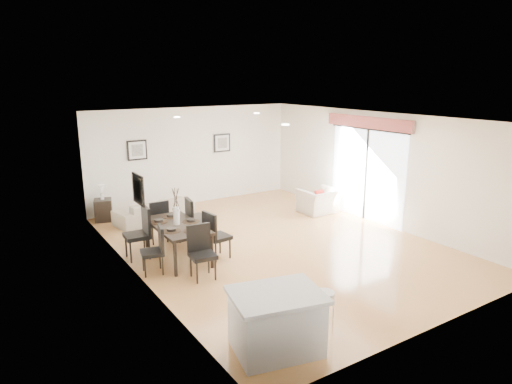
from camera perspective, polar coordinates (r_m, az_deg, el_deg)
ground at (r=9.88m, az=2.35°, el=-6.51°), size 8.00×8.00×0.00m
wall_back at (r=12.91m, az=-7.83°, el=4.50°), size 6.00×0.04×2.70m
wall_front at (r=6.75m, az=22.37°, el=-5.41°), size 6.00×0.04×2.70m
wall_left at (r=8.20m, az=-15.03°, el=-1.45°), size 0.04×8.00×2.70m
wall_right at (r=11.45m, az=14.85°, el=2.92°), size 0.04×8.00×2.70m
ceiling at (r=9.28m, az=2.52°, el=9.28°), size 6.00×8.00×0.02m
sofa at (r=11.59m, az=-12.60°, el=-2.24°), size 2.03×1.07×0.56m
armchair at (r=12.14m, az=7.92°, el=-1.12°), size 0.98×0.85×0.63m
courtyard_plant_a at (r=13.83m, az=22.58°, el=-0.10°), size 0.74×0.68×0.68m
courtyard_plant_b at (r=14.41m, az=16.87°, el=0.99°), size 0.52×0.52×0.71m
dining_table at (r=9.07m, az=-9.85°, el=-4.43°), size 0.87×1.69×0.70m
dining_chair_wnear at (r=8.53m, az=-12.37°, el=-6.74°), size 0.47×0.47×0.88m
dining_chair_wfar at (r=9.26m, az=-14.17°, el=-4.58°), size 0.49×0.49×1.04m
dining_chair_enear at (r=8.96m, az=-5.26°, el=-5.11°), size 0.48×0.48×0.97m
dining_chair_efar at (r=9.68m, az=-7.66°, el=-3.44°), size 0.53×0.53×1.04m
dining_chair_head at (r=8.21m, az=-6.90°, el=-7.02°), size 0.48×0.48×0.96m
dining_chair_foot at (r=10.02m, az=-12.15°, el=-3.36°), size 0.43×0.43×0.94m
vase at (r=8.96m, az=-9.94°, el=-2.30°), size 0.89×1.40×0.74m
coffee_table at (r=10.49m, az=-8.26°, el=-4.32°), size 1.03×0.73×0.38m
side_table at (r=11.97m, az=-18.54°, el=-2.15°), size 0.52×0.52×0.55m
table_lamp at (r=11.84m, az=-18.74°, el=0.26°), size 0.20×0.20×0.37m
cushion at (r=11.97m, az=7.90°, el=-0.43°), size 0.28×0.11×0.28m
kitchen_island at (r=6.15m, az=2.57°, el=-15.86°), size 1.34×1.13×0.82m
bar_stool at (r=6.54m, az=8.53°, el=-12.94°), size 0.28×0.28×0.61m
framed_print_back_left at (r=12.26m, az=-14.64°, el=5.08°), size 0.52×0.04×0.52m
framed_print_back_right at (r=13.23m, az=-4.27°, el=6.14°), size 0.52×0.04×0.52m
framed_print_left_wall at (r=7.95m, az=-14.51°, el=0.33°), size 0.04×0.52×0.52m
sliding_door at (r=11.56m, az=13.70°, el=4.69°), size 0.12×2.70×2.57m
courtyard at (r=14.48m, az=20.77°, el=3.04°), size 6.00×6.00×2.00m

